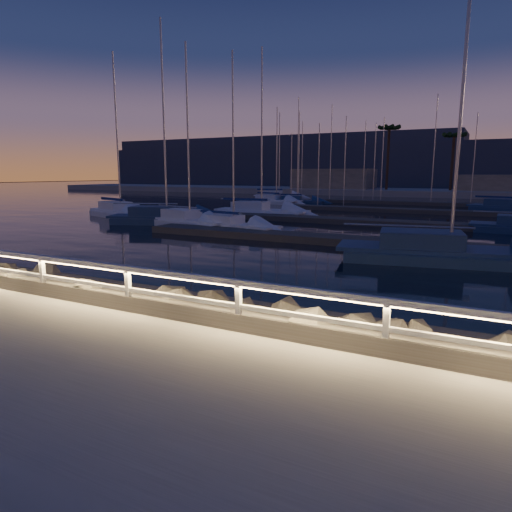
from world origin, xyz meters
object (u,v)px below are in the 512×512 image
object	(u,v)px
guard_rail	(95,273)
sailboat_j	(259,211)
sailboat_e	(120,212)
sailboat_a	(188,221)
sailboat_i	(275,200)
sailboat_b	(164,217)
sailboat_c	(444,251)
sailboat_m	(278,196)
sailboat_n	(297,201)
sailboat_f	(232,225)

from	to	relation	value
guard_rail	sailboat_j	bearing A→B (deg)	109.31
sailboat_e	sailboat_j	size ratio (longest dim) A/B	0.96
sailboat_a	sailboat_i	world-z (taller)	sailboat_a
guard_rail	sailboat_b	bearing A→B (deg)	124.78
guard_rail	sailboat_e	xyz separation A→B (m)	(-20.14, 21.71, -0.90)
sailboat_c	sailboat_m	world-z (taller)	sailboat_c
sailboat_i	sailboat_m	world-z (taller)	sailboat_m
guard_rail	sailboat_m	world-z (taller)	sailboat_m
sailboat_a	sailboat_c	distance (m)	18.42
sailboat_e	sailboat_i	bearing A→B (deg)	98.07
guard_rail	sailboat_n	distance (m)	46.31
sailboat_e	sailboat_j	distance (m)	12.13
sailboat_a	sailboat_j	size ratio (longest dim) A/B	0.88
guard_rail	sailboat_j	size ratio (longest dim) A/B	3.08
sailboat_e	sailboat_m	size ratio (longest dim) A/B	1.10
sailboat_f	sailboat_i	distance (m)	27.06
sailboat_i	sailboat_j	size ratio (longest dim) A/B	0.82
guard_rail	sailboat_j	world-z (taller)	sailboat_j
sailboat_j	sailboat_m	distance (m)	27.27
sailboat_i	sailboat_a	bearing A→B (deg)	-64.86
sailboat_m	sailboat_n	world-z (taller)	sailboat_m
sailboat_c	sailboat_n	xyz separation A→B (m)	(-19.82, 31.42, -0.08)
sailboat_b	sailboat_e	xyz separation A→B (m)	(-6.58, 2.18, 0.00)
sailboat_b	sailboat_m	world-z (taller)	sailboat_b
sailboat_a	sailboat_n	bearing A→B (deg)	108.71
sailboat_e	sailboat_f	xyz separation A→B (m)	(13.42, -3.69, -0.08)
sailboat_e	sailboat_f	bearing A→B (deg)	4.58
sailboat_n	sailboat_c	bearing A→B (deg)	-70.53
sailboat_f	sailboat_j	xyz separation A→B (m)	(-3.15, 10.15, 0.06)
sailboat_e	sailboat_i	xyz separation A→B (m)	(4.61, 21.90, -0.05)
sailboat_e	sailboat_j	bearing A→B (deg)	52.12
sailboat_e	sailboat_f	size ratio (longest dim) A/B	1.20
sailboat_a	sailboat_j	xyz separation A→B (m)	(0.85, 9.49, 0.02)
sailboat_m	sailboat_n	distance (m)	11.38
sailboat_n	guard_rail	bearing A→B (deg)	-86.47
sailboat_c	sailboat_m	size ratio (longest dim) A/B	1.28
sailboat_b	sailboat_i	size ratio (longest dim) A/B	1.26
sailboat_a	sailboat_m	world-z (taller)	sailboat_a
sailboat_b	sailboat_j	size ratio (longest dim) A/B	1.03
sailboat_b	sailboat_j	xyz separation A→B (m)	(3.69, 8.64, -0.01)
sailboat_j	sailboat_i	bearing A→B (deg)	106.69
sailboat_c	sailboat_n	size ratio (longest dim) A/B	1.44
sailboat_i	sailboat_j	bearing A→B (deg)	-55.65
sailboat_a	sailboat_f	distance (m)	4.05
sailboat_m	sailboat_n	size ratio (longest dim) A/B	1.12
sailboat_f	sailboat_m	world-z (taller)	sailboat_m
sailboat_m	sailboat_a	bearing A→B (deg)	-90.77
guard_rail	sailboat_f	bearing A→B (deg)	110.45
guard_rail	sailboat_f	distance (m)	19.25
sailboat_a	sailboat_e	world-z (taller)	sailboat_e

